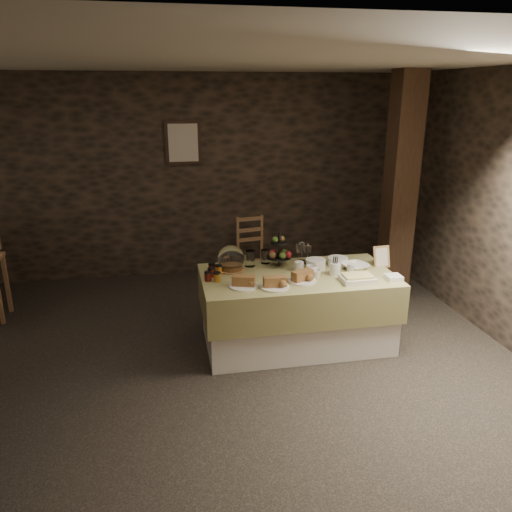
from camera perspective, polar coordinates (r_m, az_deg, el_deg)
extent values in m
cube|color=black|center=(4.69, -3.97, -12.05)|extent=(5.50, 5.00, 0.01)
cube|color=black|center=(6.63, -6.86, 8.92)|extent=(5.50, 0.02, 2.60)
cube|color=black|center=(1.92, 4.53, -15.74)|extent=(5.50, 0.02, 2.60)
cube|color=black|center=(5.25, 27.13, 4.53)|extent=(0.02, 5.00, 2.60)
cube|color=beige|center=(4.06, -4.84, 21.51)|extent=(5.50, 5.00, 0.01)
cube|color=silver|center=(4.89, 4.65, -6.28)|extent=(1.75, 0.90, 0.68)
cube|color=#8D854E|center=(4.81, 4.71, -4.17)|extent=(1.82, 0.97, 0.37)
cube|color=#936A48|center=(6.20, -26.58, -2.88)|extent=(0.04, 0.04, 0.67)
cube|color=#936A48|center=(6.51, -0.25, -1.06)|extent=(0.44, 0.43, 0.05)
cube|color=#936A48|center=(6.53, -0.50, 3.01)|extent=(0.37, 0.09, 0.37)
cube|color=black|center=(5.95, 16.13, 7.26)|extent=(0.30, 0.30, 2.60)
cube|color=#302018|center=(6.53, -8.33, 12.70)|extent=(0.45, 0.03, 0.55)
cube|color=beige|center=(6.51, -8.32, 12.68)|extent=(0.37, 0.01, 0.47)
cylinder|color=white|center=(4.88, 6.83, -0.93)|extent=(0.19, 0.19, 0.10)
cylinder|color=white|center=(5.01, 9.33, -0.64)|extent=(0.20, 0.20, 0.08)
cylinder|color=white|center=(4.75, 9.01, -1.48)|extent=(0.10, 0.10, 0.12)
imported|color=white|center=(4.74, 6.38, -1.61)|extent=(0.14, 0.14, 0.09)
imported|color=white|center=(4.64, 6.88, -2.10)|extent=(0.10, 0.10, 0.08)
cylinder|color=white|center=(4.81, 4.93, -1.20)|extent=(0.09, 0.09, 0.09)
cylinder|color=white|center=(4.84, 10.86, -1.39)|extent=(0.08, 0.08, 0.09)
imported|color=white|center=(4.94, 11.30, -1.20)|extent=(0.31, 0.31, 0.06)
cylinder|color=#936A48|center=(4.84, -2.85, -1.56)|extent=(0.26, 0.26, 0.01)
cylinder|color=#533D1E|center=(4.83, -2.86, -1.10)|extent=(0.22, 0.22, 0.07)
sphere|color=white|center=(4.80, -2.88, -0.28)|extent=(0.26, 0.26, 0.26)
cylinder|color=black|center=(4.90, 2.66, 0.76)|extent=(0.02, 0.02, 0.35)
cylinder|color=black|center=(4.93, 2.64, -0.14)|extent=(0.24, 0.24, 0.01)
cylinder|color=black|center=(4.88, 2.67, 1.56)|extent=(0.17, 0.17, 0.01)
sphere|color=#4A732B|center=(4.96, 3.25, 0.40)|extent=(0.07, 0.07, 0.07)
sphere|color=maroon|center=(4.94, 1.97, 0.36)|extent=(0.07, 0.07, 0.07)
sphere|color=#4A732B|center=(4.86, 3.05, 0.04)|extent=(0.07, 0.07, 0.07)
sphere|color=brown|center=(4.87, 1.92, 0.09)|extent=(0.07, 0.07, 0.07)
sphere|color=maroon|center=(4.90, 3.68, 0.16)|extent=(0.07, 0.07, 0.07)
cylinder|color=white|center=(4.43, -1.42, -3.44)|extent=(0.26, 0.26, 0.01)
cube|color=brown|center=(4.41, -1.43, -2.81)|extent=(0.22, 0.15, 0.09)
cylinder|color=white|center=(4.41, 2.15, -3.54)|extent=(0.26, 0.26, 0.01)
cube|color=brown|center=(4.40, 2.16, -2.90)|extent=(0.20, 0.09, 0.09)
cylinder|color=white|center=(4.57, 5.29, -2.81)|extent=(0.26, 0.26, 0.01)
cube|color=brown|center=(4.55, 5.31, -2.19)|extent=(0.22, 0.17, 0.09)
cylinder|color=#5D1410|center=(4.67, -5.14, -1.94)|extent=(0.06, 0.06, 0.07)
cylinder|color=#B1741F|center=(4.55, -4.47, -2.47)|extent=(0.06, 0.06, 0.07)
cylinder|color=#5D1410|center=(4.58, -5.51, -2.40)|extent=(0.06, 0.06, 0.07)
cylinder|color=#B1741F|center=(4.75, -4.27, -1.59)|extent=(0.06, 0.06, 0.07)
cylinder|color=#5D1410|center=(4.80, -5.06, -1.40)|extent=(0.06, 0.06, 0.07)
cube|color=white|center=(4.63, 11.51, -2.61)|extent=(0.30, 0.22, 0.05)
cube|color=#E3D07D|center=(4.62, 11.54, -2.21)|extent=(0.26, 0.18, 0.02)
cube|color=white|center=(4.75, 15.43, -2.39)|extent=(0.14, 0.14, 0.04)
cube|color=#936A48|center=(5.09, 14.16, -0.10)|extent=(0.18, 0.09, 0.22)
cylinder|color=white|center=(4.92, -0.68, -0.28)|extent=(0.10, 0.10, 0.16)
cylinder|color=white|center=(5.01, 1.08, -0.05)|extent=(0.09, 0.09, 0.14)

